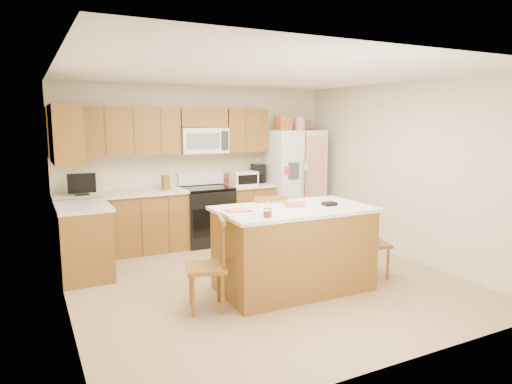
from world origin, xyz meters
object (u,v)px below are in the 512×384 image
island (293,248)px  windsor_chair_back (268,237)px  refrigerator (293,181)px  windsor_chair_left (208,267)px  stove (207,214)px  windsor_chair_right (370,243)px

island → windsor_chair_back: (-0.03, 0.57, 0.00)m
refrigerator → windsor_chair_left: (-2.49, -2.39, -0.46)m
stove → refrigerator: size_ratio=0.55×
windsor_chair_left → windsor_chair_right: windsor_chair_left is taller
stove → windsor_chair_back: (0.14, -1.79, 0.02)m
windsor_chair_back → windsor_chair_right: windsor_chair_back is taller
refrigerator → windsor_chair_right: (-0.31, -2.37, -0.49)m
windsor_chair_right → windsor_chair_back: bearing=150.1°
stove → windsor_chair_back: stove is taller
island → windsor_chair_left: (-1.10, -0.10, -0.03)m
stove → refrigerator: refrigerator is taller
windsor_chair_left → windsor_chair_back: size_ratio=0.93×
windsor_chair_back → windsor_chair_right: (1.12, -0.64, -0.06)m
refrigerator → windsor_chair_back: bearing=-129.5°
stove → windsor_chair_left: 2.62m
stove → windsor_chair_left: (-0.92, -2.46, -0.01)m
island → windsor_chair_back: bearing=92.9°
windsor_chair_left → windsor_chair_back: windsor_chair_back is taller
island → windsor_chair_right: size_ratio=1.97×
island → windsor_chair_back: island is taller
stove → island: stove is taller
stove → island: (0.17, -2.36, 0.02)m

